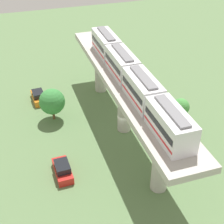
{
  "coord_description": "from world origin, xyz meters",
  "views": [
    {
      "loc": [
        13.2,
        34.99,
        28.39
      ],
      "look_at": [
        2.5,
        2.15,
        4.88
      ],
      "focal_mm": 52.62,
      "sensor_mm": 36.0,
      "label": 1
    }
  ],
  "objects_px": {
    "train": "(132,76)",
    "tree_near_viaduct": "(52,102)",
    "tree_mid_lot": "(181,107)",
    "parked_car_red": "(63,170)",
    "parked_car_orange": "(38,97)"
  },
  "relations": [
    {
      "from": "parked_car_orange",
      "to": "tree_mid_lot",
      "type": "relative_size",
      "value": 1.09
    },
    {
      "from": "parked_car_orange",
      "to": "parked_car_red",
      "type": "xyz_separation_m",
      "value": [
        -0.53,
        17.62,
        0.0
      ]
    },
    {
      "from": "parked_car_red",
      "to": "tree_near_viaduct",
      "type": "distance_m",
      "value": 12.06
    },
    {
      "from": "tree_mid_lot",
      "to": "tree_near_viaduct",
      "type": "bearing_deg",
      "value": -20.81
    },
    {
      "from": "train",
      "to": "parked_car_red",
      "type": "distance_m",
      "value": 14.0
    },
    {
      "from": "tree_near_viaduct",
      "to": "tree_mid_lot",
      "type": "bearing_deg",
      "value": 159.19
    },
    {
      "from": "parked_car_red",
      "to": "tree_near_viaduct",
      "type": "height_order",
      "value": "tree_near_viaduct"
    },
    {
      "from": "train",
      "to": "tree_mid_lot",
      "type": "height_order",
      "value": "train"
    },
    {
      "from": "tree_mid_lot",
      "to": "train",
      "type": "bearing_deg",
      "value": 8.41
    },
    {
      "from": "train",
      "to": "tree_near_viaduct",
      "type": "height_order",
      "value": "train"
    },
    {
      "from": "train",
      "to": "tree_near_viaduct",
      "type": "distance_m",
      "value": 13.65
    },
    {
      "from": "train",
      "to": "parked_car_red",
      "type": "height_order",
      "value": "train"
    },
    {
      "from": "parked_car_orange",
      "to": "parked_car_red",
      "type": "distance_m",
      "value": 17.63
    },
    {
      "from": "tree_near_viaduct",
      "to": "tree_mid_lot",
      "type": "height_order",
      "value": "tree_near_viaduct"
    },
    {
      "from": "tree_near_viaduct",
      "to": "tree_mid_lot",
      "type": "xyz_separation_m",
      "value": [
        -17.27,
        6.56,
        -0.37
      ]
    }
  ]
}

